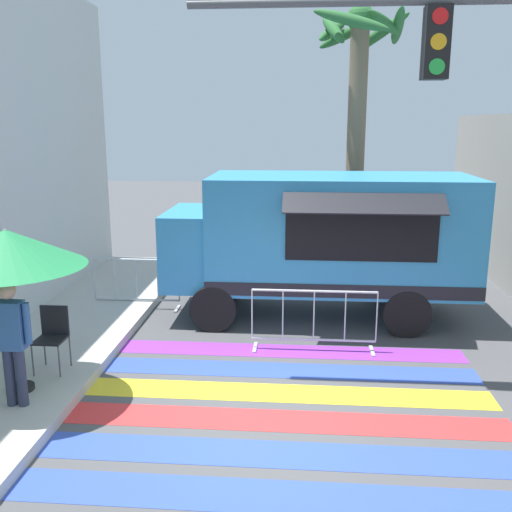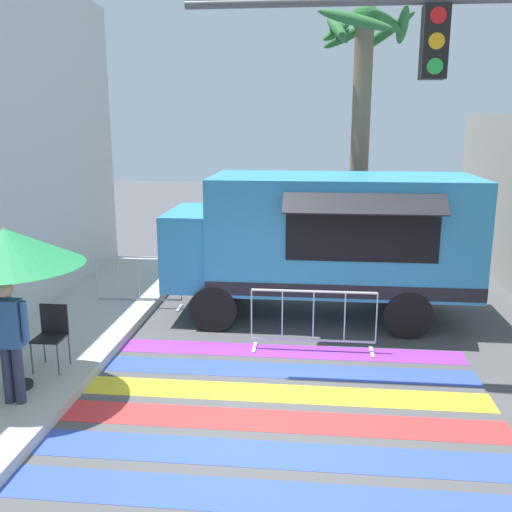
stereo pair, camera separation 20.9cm
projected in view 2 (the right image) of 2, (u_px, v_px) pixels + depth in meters
The scene contains 10 objects.
ground_plane at pixel (254, 415), 7.39m from camera, with size 60.00×60.00×0.00m, color #4C4C4F.
crosswalk_painted at pixel (256, 405), 7.64m from camera, with size 6.40×4.36×0.01m.
food_truck at pixel (318, 235), 10.85m from camera, with size 5.74×2.65×2.74m.
traffic_signal_pole at pixel (480, 108), 7.38m from camera, with size 5.13×0.29×5.62m.
patio_umbrella at pixel (5, 248), 7.38m from camera, with size 2.00×2.00×2.22m.
folding_chair at pixel (52, 330), 8.37m from camera, with size 0.42×0.42×0.94m.
vendor_person at pixel (9, 335), 7.19m from camera, with size 0.53×0.22×1.64m.
barricade_front at pixel (313, 321), 9.37m from camera, with size 2.07×0.44×1.05m.
barricade_side at pixel (139, 284), 11.59m from camera, with size 1.77×0.44×1.05m.
palm_tree at pixel (362, 101), 12.82m from camera, with size 2.31×2.42×6.23m.
Camera 2 is at (0.71, -6.69, 3.70)m, focal length 40.00 mm.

